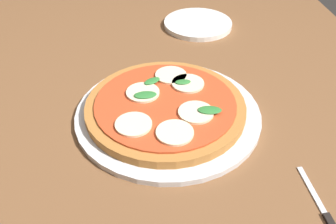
{
  "coord_description": "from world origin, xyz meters",
  "views": [
    {
      "loc": [
        -0.55,
        0.04,
        1.24
      ],
      "look_at": [
        0.03,
        -0.03,
        0.76
      ],
      "focal_mm": 39.94,
      "sensor_mm": 36.0,
      "label": 1
    }
  ],
  "objects": [
    {
      "name": "serving_tray",
      "position": [
        0.03,
        -0.03,
        0.76
      ],
      "size": [
        0.37,
        0.37,
        0.01
      ],
      "primitive_type": "cylinder",
      "color": "silver",
      "rests_on": "dining_table"
    },
    {
      "name": "dining_table",
      "position": [
        0.0,
        0.0,
        0.67
      ],
      "size": [
        1.45,
        1.17,
        0.75
      ],
      "color": "brown",
      "rests_on": "ground_plane"
    },
    {
      "name": "pizza",
      "position": [
        0.04,
        -0.02,
        0.77
      ],
      "size": [
        0.32,
        0.32,
        0.03
      ],
      "color": "#B27033",
      "rests_on": "serving_tray"
    },
    {
      "name": "plate_white",
      "position": [
        0.43,
        -0.16,
        0.76
      ],
      "size": [
        0.2,
        0.2,
        0.01
      ],
      "primitive_type": "cylinder",
      "color": "white",
      "rests_on": "dining_table"
    },
    {
      "name": "knife",
      "position": [
        -0.23,
        -0.24,
        0.75
      ],
      "size": [
        0.15,
        0.01,
        0.01
      ],
      "color": "black",
      "rests_on": "dining_table"
    }
  ]
}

